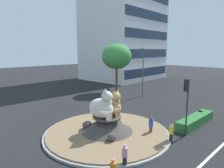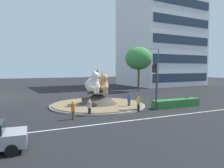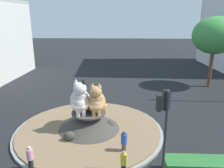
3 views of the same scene
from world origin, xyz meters
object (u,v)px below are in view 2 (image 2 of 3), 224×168
pedestrian_yellow_shirt (138,103)px  litter_bin (186,102)px  streetlight_arm (157,68)px  pedestrian_orange_shirt (73,110)px  cat_statue_calico (103,85)px  broadleaf_tree_behind_island (139,58)px  office_tower (161,35)px  pedestrian_blue_shirt (129,100)px  pedestrian_pink_shirt (90,107)px  cat_statue_white (93,84)px  traffic_light_mast (155,76)px

pedestrian_yellow_shirt → litter_bin: size_ratio=1.78×
streetlight_arm → pedestrian_orange_shirt: (-18.32, -12.28, -3.63)m
cat_statue_calico → pedestrian_orange_shirt: cat_statue_calico is taller
broadleaf_tree_behind_island → streetlight_arm: broadleaf_tree_behind_island is taller
pedestrian_orange_shirt → office_tower: bearing=169.8°
pedestrian_blue_shirt → pedestrian_pink_shirt: bearing=-45.6°
streetlight_arm → cat_statue_calico: bearing=35.9°
pedestrian_pink_shirt → litter_bin: 12.57m
pedestrian_yellow_shirt → pedestrian_pink_shirt: size_ratio=1.02×
cat_statue_white → office_tower: 38.57m
cat_statue_white → traffic_light_mast: traffic_light_mast is taller
office_tower → pedestrian_blue_shirt: (-25.13, -26.71, -12.49)m
broadleaf_tree_behind_island → streetlight_arm: size_ratio=1.09×
cat_statue_calico → broadleaf_tree_behind_island: broadleaf_tree_behind_island is taller
cat_statue_calico → pedestrian_pink_shirt: bearing=-39.5°
traffic_light_mast → office_tower: (23.19, 28.86, 9.68)m
office_tower → pedestrian_yellow_shirt: size_ratio=16.71×
cat_statue_calico → pedestrian_orange_shirt: 7.63m
office_tower → broadleaf_tree_behind_island: office_tower is taller
office_tower → traffic_light_mast: bearing=-132.6°
litter_bin → pedestrian_orange_shirt: bearing=-175.1°
pedestrian_pink_shirt → litter_bin: size_ratio=1.74×
cat_statue_white → pedestrian_blue_shirt: size_ratio=1.70×
cat_statue_white → pedestrian_yellow_shirt: (3.16, -4.86, -1.80)m
pedestrian_orange_shirt → cat_statue_white: bearing=-178.4°
cat_statue_calico → pedestrian_pink_shirt: cat_statue_calico is taller
pedestrian_yellow_shirt → pedestrian_pink_shirt: 5.28m
streetlight_arm → pedestrian_orange_shirt: size_ratio=4.78×
cat_statue_calico → streetlight_arm: (13.21, 6.87, 1.96)m
pedestrian_yellow_shirt → traffic_light_mast: bearing=165.7°
traffic_light_mast → litter_bin: 6.27m
broadleaf_tree_behind_island → litter_bin: 17.89m
pedestrian_pink_shirt → streetlight_arm: bearing=-45.4°
broadleaf_tree_behind_island → pedestrian_pink_shirt: (-16.18, -16.91, -5.55)m
cat_statue_white → pedestrian_orange_shirt: (-3.92, -5.40, -1.77)m
streetlight_arm → litter_bin: 12.42m
office_tower → broadleaf_tree_behind_island: 19.65m
cat_statue_calico → litter_bin: cat_statue_calico is taller
office_tower → litter_bin: (-17.89, -28.04, -12.92)m
cat_statue_white → streetlight_arm: size_ratio=0.36×
pedestrian_pink_shirt → cat_statue_calico: bearing=-25.9°
traffic_light_mast → streetlight_arm: 15.08m
office_tower → pedestrian_yellow_shirt: (-25.17, -28.72, -12.53)m
broadleaf_tree_behind_island → pedestrian_orange_shirt: 25.84m
cat_statue_calico → streetlight_arm: 15.01m
broadleaf_tree_behind_island → litter_bin: size_ratio=9.57×
traffic_light_mast → pedestrian_yellow_shirt: bearing=75.1°
pedestrian_orange_shirt → pedestrian_yellow_shirt: pedestrian_orange_shirt is taller
streetlight_arm → litter_bin: size_ratio=8.75×
pedestrian_orange_shirt → pedestrian_pink_shirt: 1.97m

